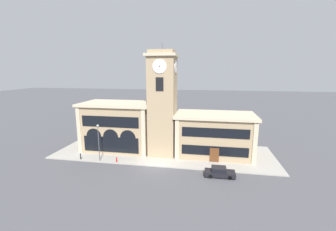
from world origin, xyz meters
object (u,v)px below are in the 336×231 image
street_lamp (98,138)px  bollard (81,156)px  fire_hydrant (117,160)px  parked_car_near (219,172)px

street_lamp → bollard: 4.98m
bollard → fire_hydrant: bollard is taller
fire_hydrant → parked_car_near: bearing=-7.0°
parked_car_near → fire_hydrant: (-16.57, 2.03, -0.17)m
street_lamp → bollard: size_ratio=5.88×
street_lamp → parked_car_near: bearing=-6.0°
parked_car_near → street_lamp: size_ratio=0.69×
parked_car_near → fire_hydrant: bearing=172.2°
parked_car_near → street_lamp: (-19.60, 2.08, 3.46)m
bollard → fire_hydrant: bearing=-0.4°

